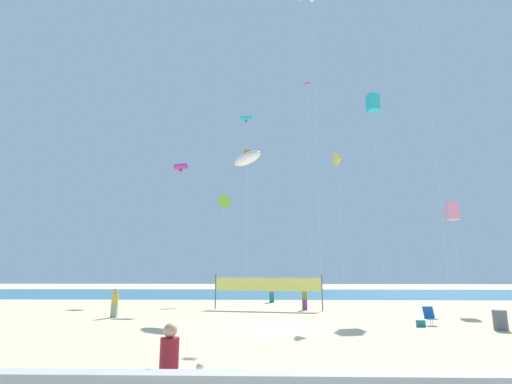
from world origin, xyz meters
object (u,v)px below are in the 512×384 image
Objects in this scene: beachgoer_olive_shirt at (305,298)px; kite_cyan_tube at (246,119)px; trash_barrel at (500,320)px; kite_magenta_tube at (181,167)px; beachgoer_mustard_shirt at (115,302)px; kite_cyan_box at (373,103)px; volleyball_net at (267,286)px; beach_handbag at (421,324)px; kite_white_inflatable at (247,158)px; kite_pink_box at (452,211)px; kite_lime_delta at (224,202)px; beachgoer_coral_shirt at (272,291)px; folding_beach_chair at (430,316)px; kite_yellow_delta at (338,159)px; kite_red_diamond at (307,90)px; mother_figure at (169,364)px.

kite_cyan_tube reaches higher than beachgoer_olive_shirt.
kite_magenta_tube reaches higher than trash_barrel.
kite_cyan_box reaches higher than beachgoer_mustard_shirt.
volleyball_net reaches higher than beach_handbag.
kite_white_inflatable is at bearing 145.85° from trash_barrel.
kite_pink_box is at bearing 53.84° from beach_handbag.
beachgoer_mustard_shirt is 15.78m from kite_lime_delta.
beachgoer_coral_shirt reaches higher than beach_handbag.
kite_cyan_tube is at bearing 128.98° from beachgoer_olive_shirt.
beachgoer_mustard_shirt reaches higher than folding_beach_chair.
beachgoer_coral_shirt is (9.34, 10.95, 0.11)m from beachgoer_mustard_shirt.
beachgoer_mustard_shirt is 0.17× the size of kite_lime_delta.
kite_magenta_tube is (0.15, 14.83, 12.22)m from beachgoer_mustard_shirt.
kite_yellow_delta is at bearing -153.36° from beachgoer_coral_shirt.
kite_yellow_delta is at bearing -44.02° from beachgoer_olive_shirt.
beachgoer_coral_shirt is at bearing 123.98° from trash_barrel.
kite_pink_box reaches higher than beach_handbag.
kite_cyan_box is (9.16, -1.71, 16.39)m from beachgoer_coral_shirt.
trash_barrel is at bearing -41.90° from kite_red_diamond.
kite_lime_delta is at bearing 142.88° from beachgoer_olive_shirt.
beachgoer_mustard_shirt is 0.16× the size of kite_yellow_delta.
beachgoer_mustard_shirt is at bearing -152.99° from volleyball_net.
kite_lime_delta reaches higher than folding_beach_chair.
kite_cyan_box is at bearing 58.76° from beachgoer_mustard_shirt.
kite_cyan_tube is 21.15m from kite_pink_box.
volleyball_net is (-0.38, -6.38, 0.65)m from beachgoer_coral_shirt.
beachgoer_olive_shirt is at bearing 131.97° from trash_barrel.
kite_pink_box is 0.73× the size of kite_yellow_delta.
kite_cyan_box reaches higher than kite_pink_box.
beachgoer_olive_shirt is 19.59m from kite_magenta_tube.
kite_lime_delta is at bearing 131.11° from trash_barrel.
kite_yellow_delta reaches higher than volleyball_net.
kite_red_diamond is (-7.77, 6.97, 14.97)m from trash_barrel.
kite_pink_box is (2.80, 9.27, 6.45)m from trash_barrel.
kite_yellow_delta is 14.24m from kite_lime_delta.
kite_yellow_delta is (-8.77, -3.53, 2.95)m from kite_pink_box.
trash_barrel is 0.09× the size of kite_yellow_delta.
kite_white_inflatable is 0.62× the size of kite_cyan_tube.
beachgoer_olive_shirt is at bearing 121.04° from beach_handbag.
kite_red_diamond is (-5.21, 5.41, 14.95)m from folding_beach_chair.
beachgoer_olive_shirt is 9.84m from kite_yellow_delta.
trash_barrel reaches higher than folding_beach_chair.
volleyball_net is (8.96, 4.57, 0.76)m from beachgoer_mustard_shirt.
kite_magenta_tube is (-22.30, 9.90, 6.19)m from kite_pink_box.
folding_beach_chair is 26.34m from kite_cyan_tube.
beachgoer_mustard_shirt is 0.14× the size of kite_white_inflatable.
beach_handbag is at bearing -39.31° from kite_white_inflatable.
beachgoer_mustard_shirt is (-6.97, 15.07, -0.01)m from mother_figure.
kite_cyan_tube is 1.87× the size of kite_lime_delta.
kite_magenta_tube reaches higher than volleyball_net.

